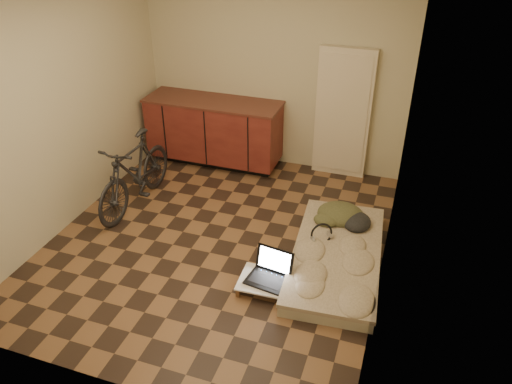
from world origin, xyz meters
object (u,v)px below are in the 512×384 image
(laptop, at_px, (269,274))
(bicycle, at_px, (134,169))
(lap_desk, at_px, (273,282))
(futon, at_px, (336,257))

(laptop, bearing_deg, bicycle, 163.94)
(bicycle, height_order, lap_desk, bicycle)
(futon, relative_size, laptop, 4.38)
(bicycle, relative_size, futon, 0.81)
(bicycle, xyz_separation_m, futon, (2.50, -0.33, -0.41))
(bicycle, height_order, futon, bicycle)
(lap_desk, relative_size, laptop, 1.54)
(futon, distance_m, laptop, 0.79)
(futon, xyz_separation_m, lap_desk, (-0.50, -0.60, 0.02))
(bicycle, bearing_deg, lap_desk, -23.02)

